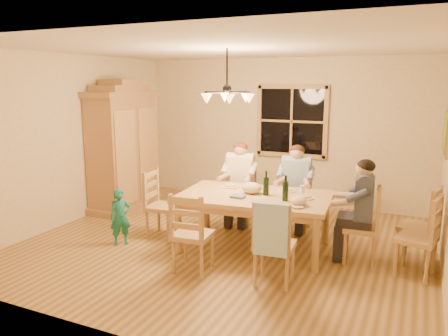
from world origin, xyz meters
The scene contains 32 objects.
floor centered at (0.00, 0.00, 0.00)m, with size 5.50×5.50×0.00m, color brown.
ceiling centered at (0.00, 0.00, 2.70)m, with size 5.50×5.00×0.02m, color white.
wall_back centered at (0.00, 2.50, 1.35)m, with size 5.50×0.02×2.70m, color beige.
wall_left centered at (-2.75, 0.00, 1.35)m, with size 0.02×5.00×2.70m, color beige.
window centered at (0.20, 2.47, 1.55)m, with size 1.30×0.06×1.30m.
painting centered at (2.71, 1.20, 1.60)m, with size 0.06×0.78×0.64m.
chandelier centered at (0.00, 0.00, 2.08)m, with size 0.77×0.68×0.71m.
armoire centered at (-2.42, 0.88, 1.06)m, with size 0.66×1.40×2.30m.
dining_table centered at (0.41, 0.02, 0.66)m, with size 2.12×1.41×0.76m.
chair_far_left centered at (-0.18, 0.92, 0.30)m, with size 0.48×0.46×0.99m.
chair_far_right centered at (0.71, 1.00, 0.30)m, with size 0.48×0.46×0.99m.
chair_near_left centered at (-0.01, -0.98, 0.30)m, with size 0.48×0.46×0.99m.
chair_near_right centered at (0.99, -0.89, 0.30)m, with size 0.48×0.46×0.99m.
chair_end_left centered at (-0.99, -0.11, 0.30)m, with size 0.46×0.48×0.99m.
chair_end_right centered at (1.80, 0.14, 0.30)m, with size 0.46×0.48×0.99m.
adult_woman centered at (-0.18, 0.92, 0.84)m, with size 0.42×0.45×0.87m.
adult_plaid_man centered at (0.71, 1.00, 0.84)m, with size 0.42×0.45×0.87m.
adult_slate_man centered at (1.80, 0.14, 0.84)m, with size 0.45×0.42×0.87m.
towel centered at (1.01, -1.07, 0.70)m, with size 0.38×0.10×0.58m, color #A6C8E0.
wine_bottle_a centered at (0.55, 0.06, 0.93)m, with size 0.08×0.08×0.33m, color black.
wine_bottle_b centered at (0.87, -0.10, 0.93)m, with size 0.08×0.08×0.33m, color black.
plate_woman centered at (-0.07, 0.28, 0.77)m, with size 0.26×0.26×0.02m, color white.
plate_plaid centered at (0.74, 0.37, 0.77)m, with size 0.26×0.26×0.02m, color white.
plate_slate centered at (1.06, 0.12, 0.77)m, with size 0.26×0.26×0.02m, color white.
wine_glass_a centered at (0.19, 0.25, 0.83)m, with size 0.06×0.06×0.14m, color silver.
wine_glass_b centered at (1.01, 0.24, 0.83)m, with size 0.06×0.06×0.14m, color silver.
cap centered at (1.09, -0.24, 0.82)m, with size 0.20×0.20×0.11m, color #C9AE86.
napkin centered at (0.26, -0.22, 0.78)m, with size 0.18×0.14×0.03m, color slate.
cloth_bundle centered at (0.34, 0.07, 0.84)m, with size 0.28×0.22×0.15m, color tan.
child centered at (-1.34, -0.65, 0.40)m, with size 0.29×0.19×0.80m, color #1B7A6E.
chair_spare_front centered at (2.45, 0.00, 0.30)m, with size 0.50×0.52×0.99m.
chair_spare_back centered at (2.45, 0.45, 0.30)m, with size 0.51×0.53×0.99m.
Camera 1 is at (2.42, -5.37, 2.27)m, focal length 35.00 mm.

